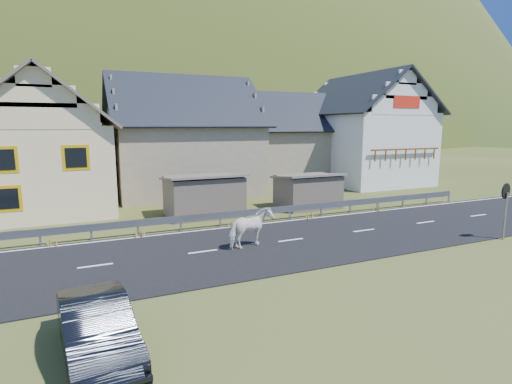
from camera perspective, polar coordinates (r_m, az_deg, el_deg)
name	(u,v)px	position (r m, az deg, el deg)	size (l,w,h in m)	color
ground	(291,241)	(17.74, 4.98, -6.99)	(160.00, 160.00, 0.00)	#394115
road	(291,241)	(17.74, 4.98, -6.92)	(60.00, 7.00, 0.04)	black
lane_markings	(291,240)	(17.73, 4.98, -6.85)	(60.00, 6.60, 0.01)	silver
guardrail	(257,212)	(20.80, 0.07, -2.89)	(28.10, 0.09, 0.75)	#93969B
shed_left	(204,196)	(22.61, -7.49, -0.58)	(4.30, 3.30, 2.40)	#6C5F53
shed_right	(308,191)	(24.80, 7.39, 0.08)	(3.80, 2.90, 2.20)	#6C5F53
house_cream	(45,137)	(26.92, -27.90, 6.98)	(7.80, 9.80, 8.30)	beige
house_stone_a	(183,131)	(30.74, -10.43, 8.61)	(10.80, 9.80, 8.90)	gray
house_stone_b	(287,134)	(36.26, 4.50, 8.21)	(9.80, 8.80, 8.10)	gray
house_white	(363,125)	(37.09, 15.07, 9.22)	(8.80, 10.80, 9.70)	silver
mountain	(111,180)	(196.90, -19.99, 1.61)	(440.00, 280.00, 260.00)	#2A390F
horse	(251,228)	(16.50, -0.75, -5.16)	(1.91, 0.87, 1.62)	white
car	(97,329)	(9.81, -21.77, -17.67)	(1.38, 3.97, 1.31)	black
traffic_mirror	(505,198)	(20.68, 32.06, -0.78)	(0.70, 0.24, 2.53)	#93969B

